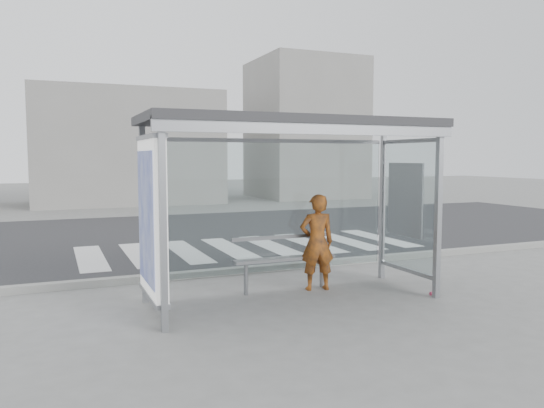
{
  "coord_description": "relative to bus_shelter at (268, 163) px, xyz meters",
  "views": [
    {
      "loc": [
        -3.18,
        -6.84,
        2.07
      ],
      "look_at": [
        -0.25,
        0.2,
        1.39
      ],
      "focal_mm": 35.0,
      "sensor_mm": 36.0,
      "label": 1
    }
  ],
  "objects": [
    {
      "name": "road",
      "position": [
        0.37,
        6.94,
        -1.98
      ],
      "size": [
        30.0,
        10.0,
        0.01
      ],
      "primitive_type": "cube",
      "color": "#29292B",
      "rests_on": "ground"
    },
    {
      "name": "bench",
      "position": [
        0.48,
        0.5,
        -1.47
      ],
      "size": [
        1.65,
        0.24,
        0.85
      ],
      "color": "slate",
      "rests_on": "ground"
    },
    {
      "name": "person",
      "position": [
        0.97,
        0.35,
        -1.23
      ],
      "size": [
        0.6,
        0.45,
        1.5
      ],
      "primitive_type": "imported",
      "rotation": [
        0.0,
        0.0,
        2.97
      ],
      "color": "#C14712",
      "rests_on": "ground"
    },
    {
      "name": "building_right",
      "position": [
        9.37,
        17.94,
        1.52
      ],
      "size": [
        5.0,
        5.0,
        7.0
      ],
      "primitive_type": "cube",
      "color": "gray",
      "rests_on": "ground"
    },
    {
      "name": "building_center",
      "position": [
        0.37,
        17.94,
        0.52
      ],
      "size": [
        8.0,
        5.0,
        5.0
      ],
      "primitive_type": "cube",
      "color": "gray",
      "rests_on": "ground"
    },
    {
      "name": "soda_can",
      "position": [
        2.43,
        -0.63,
        -1.95
      ],
      "size": [
        0.11,
        0.06,
        0.06
      ],
      "primitive_type": "cylinder",
      "rotation": [
        0.0,
        1.57,
        0.01
      ],
      "color": "#DC4069",
      "rests_on": "ground"
    },
    {
      "name": "crosswalk",
      "position": [
        1.37,
        4.44,
        -1.98
      ],
      "size": [
        7.55,
        3.0,
        0.0
      ],
      "color": "silver",
      "rests_on": "ground"
    },
    {
      "name": "bus_shelter",
      "position": [
        0.0,
        0.0,
        0.0
      ],
      "size": [
        4.25,
        1.65,
        2.62
      ],
      "color": "gray",
      "rests_on": "ground"
    },
    {
      "name": "curb",
      "position": [
        0.37,
        1.89,
        -1.92
      ],
      "size": [
        30.0,
        0.18,
        0.12
      ],
      "primitive_type": "cube",
      "color": "gray",
      "rests_on": "ground"
    },
    {
      "name": "ground",
      "position": [
        0.37,
        -0.06,
        -1.98
      ],
      "size": [
        80.0,
        80.0,
        0.0
      ],
      "primitive_type": "plane",
      "color": "slate",
      "rests_on": "ground"
    }
  ]
}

